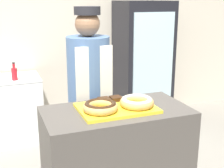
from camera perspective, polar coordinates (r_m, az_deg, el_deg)
name	(u,v)px	position (r m, az deg, el deg)	size (l,w,h in m)	color
wall_back	(59,29)	(4.34, -9.74, 9.90)	(8.00, 0.06, 2.70)	beige
display_counter	(116,163)	(2.62, 0.81, -14.19)	(1.14, 0.60, 0.92)	#4C4742
serving_tray	(117,108)	(2.42, 0.85, -4.43)	(0.59, 0.41, 0.02)	yellow
donut_chocolate_glaze	(100,106)	(2.31, -2.15, -4.08)	(0.26, 0.26, 0.07)	tan
donut_light_glaze	(137,102)	(2.42, 4.57, -3.23)	(0.26, 0.26, 0.07)	tan
brownie_back_left	(104,100)	(2.52, -1.44, -2.92)	(0.09, 0.09, 0.03)	#382111
brownie_back_right	(116,98)	(2.56, 0.69, -2.66)	(0.09, 0.09, 0.03)	#382111
baker_person	(89,95)	(2.90, -4.20, -2.00)	(0.39, 0.39, 1.69)	#4C4C51
beverage_fridge	(143,64)	(4.42, 5.62, 3.73)	(0.70, 0.63, 1.72)	black
bottle_red	(14,73)	(3.84, -17.43, 1.88)	(0.07, 0.07, 0.21)	red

